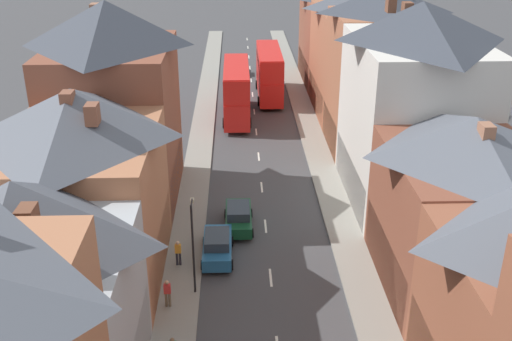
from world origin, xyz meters
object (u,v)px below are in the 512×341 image
Objects in this scene: double_decker_bus_mid_street at (236,90)px; car_parked_left_a at (238,217)px; car_parked_right_a at (217,246)px; street_lamp at (193,242)px; pedestrian_mid_right at (167,292)px; double_decker_bus_lead at (269,72)px; pedestrian_far_left at (178,252)px; car_near_silver at (236,67)px.

car_parked_left_a is (0.01, -22.30, -1.99)m from double_decker_bus_mid_street.
car_parked_right_a is 0.78× the size of street_lamp.
double_decker_bus_mid_street is at bearing 82.99° from pedestrian_mid_right.
pedestrian_far_left is at bearing -102.03° from double_decker_bus_lead.
car_near_silver is 1.01× the size of car_parked_right_a.
car_near_silver is (0.01, 16.77, -1.98)m from double_decker_bus_mid_street.
double_decker_bus_mid_street reaches higher than pedestrian_far_left.
pedestrian_mid_right is 2.94m from street_lamp.
street_lamp reaches higher than double_decker_bus_lead.
street_lamp is at bearing -94.74° from double_decker_bus_mid_street.
double_decker_bus_mid_street is 29.56m from street_lamp.
double_decker_bus_mid_street is 2.48× the size of car_near_silver.
car_parked_left_a is 0.79× the size of street_lamp.
street_lamp is (1.35, 1.39, 2.21)m from pedestrian_mid_right.
double_decker_bus_lead is 2.48× the size of car_near_silver.
double_decker_bus_lead reaches higher than pedestrian_mid_right.
pedestrian_far_left is (-2.28, -0.90, 0.19)m from car_parked_right_a.
pedestrian_far_left reaches higher than car_parked_right_a.
car_parked_left_a is at bearing -89.98° from double_decker_bus_mid_street.
double_decker_bus_mid_street is 31.13m from pedestrian_mid_right.
pedestrian_mid_right is (-3.79, -30.84, -1.78)m from double_decker_bus_mid_street.
car_parked_left_a is 2.71× the size of pedestrian_far_left.
double_decker_bus_mid_street is at bearing -90.03° from car_near_silver.
pedestrian_mid_right reaches higher than car_parked_left_a.
car_parked_right_a is 5.48m from pedestrian_mid_right.
car_parked_left_a is at bearing 51.95° from pedestrian_far_left.
car_parked_left_a is 2.71× the size of pedestrian_mid_right.
pedestrian_far_left is at bearing 113.53° from street_lamp.
street_lamp is at bearing -99.47° from double_decker_bus_lead.
car_parked_right_a is (-4.89, -32.73, -1.97)m from double_decker_bus_lead.
pedestrian_mid_right is at bearing -97.01° from double_decker_bus_mid_street.
street_lamp is (1.13, -2.58, 2.21)m from pedestrian_far_left.
car_parked_right_a reaches higher than car_near_silver.
car_parked_right_a is at bearing -109.54° from car_parked_left_a.
street_lamp is at bearing -93.03° from car_near_silver.
pedestrian_mid_right is (-3.80, -8.54, 0.21)m from car_parked_left_a.
car_near_silver is 0.79× the size of street_lamp.
double_decker_bus_lead is 38.37m from pedestrian_mid_right.
double_decker_bus_lead is 7.66m from double_decker_bus_mid_street.
double_decker_bus_mid_street is 2.48× the size of car_parked_left_a.
double_decker_bus_mid_street is at bearing -118.03° from double_decker_bus_lead.
street_lamp reaches higher than car_parked_right_a.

